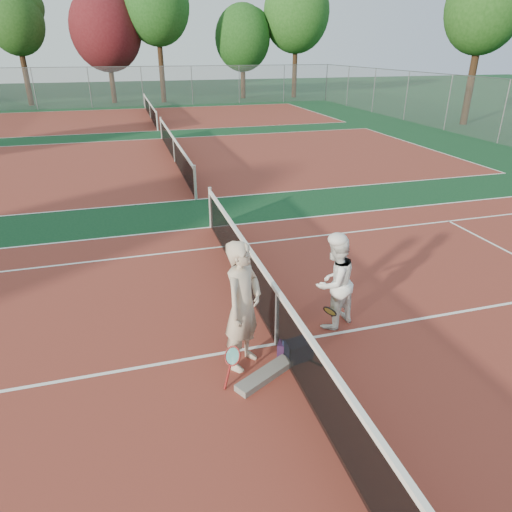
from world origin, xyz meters
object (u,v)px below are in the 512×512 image
Objects in this scene: net_main at (277,317)px; player_b at (334,283)px; sports_bag_purple at (287,349)px; sports_bag_navy at (298,350)px; racket_red at (233,364)px; player_a at (243,306)px; racket_black_held at (329,319)px; water_bottle at (312,348)px; racket_spare at (296,354)px.

player_b reaches higher than net_main.
sports_bag_navy is at bearing -41.05° from sports_bag_purple.
sports_bag_purple is (0.94, 0.30, -0.15)m from racket_red.
racket_black_held is (1.59, 0.42, -0.75)m from player_a.
player_a is at bearing -153.41° from net_main.
sports_bag_purple is at bearing 161.47° from water_bottle.
water_bottle is (0.36, -0.12, 0.04)m from sports_bag_purple.
racket_red is (-0.87, -0.63, -0.25)m from net_main.
net_main is 36.60× the size of water_bottle.
racket_red is 1.09m from sports_bag_navy.
racket_red is 1.15m from racket_spare.
player_a is at bearing 4.21° from racket_red.
racket_black_held reaches higher than racket_spare.
player_a is 1.23× the size of player_b.
racket_red reaches higher than sports_bag_purple.
racket_spare is 0.27m from water_bottle.
racket_red reaches higher than water_bottle.
water_bottle is at bearing -18.53° from sports_bag_purple.
racket_red is 1.98m from racket_black_held.
sports_bag_navy is 1.30× the size of water_bottle.
sports_bag_purple is at bearing -10.95° from racket_black_held.
racket_black_held is at bearing 46.02° from water_bottle.
racket_spare is 2.13× the size of sports_bag_purple.
player_a is 1.13m from sports_bag_purple.
sports_bag_purple is at bearing 7.04° from player_b.
player_b is 1.40m from sports_bag_purple.
water_bottle is (0.23, -0.01, -0.00)m from sports_bag_navy.
racket_black_held is (0.96, 0.10, -0.26)m from net_main.
sports_bag_navy is (-0.77, -0.55, -0.10)m from racket_black_held.
racket_black_held reaches higher than sports_bag_navy.
net_main is at bearing -9.13° from player_b.
sports_bag_navy is 1.39× the size of sports_bag_purple.
player_a is at bearing 178.56° from sports_bag_purple.
player_b reaches higher than sports_bag_purple.
player_b is at bearing -25.44° from player_a.
racket_spare is (-0.75, -0.46, -0.24)m from racket_black_held.
racket_black_held is at bearing 6.00° from net_main.
player_a is (-0.63, -0.32, 0.49)m from net_main.
racket_spare is at bearing -34.20° from racket_red.
racket_spare is at bearing 12.28° from player_b.
net_main is 0.65m from racket_spare.
water_bottle is at bearing -149.15° from racket_spare.
racket_black_held is at bearing -93.43° from racket_spare.
water_bottle is (0.43, -0.46, -0.36)m from net_main.
player_b is 3.22× the size of racket_black_held.
sports_bag_navy is at bearing -1.21° from racket_black_held.
sports_bag_purple is 0.39m from water_bottle.
sports_bag_purple is at bearing -79.39° from net_main.
racket_red is at bearing -170.10° from sports_bag_navy.
player_a is 6.69× the size of water_bottle.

